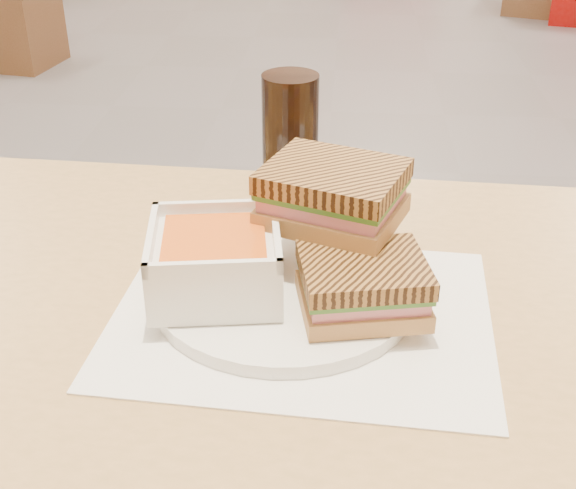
# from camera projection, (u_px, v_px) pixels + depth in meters

# --- Properties ---
(main_table) EXTENTS (1.23, 0.76, 0.75)m
(main_table) POSITION_uv_depth(u_px,v_px,m) (337.00, 419.00, 0.78)
(main_table) COLOR tan
(main_table) RESTS_ON ground
(tray_liner) EXTENTS (0.38, 0.31, 0.00)m
(tray_liner) POSITION_uv_depth(u_px,v_px,m) (302.00, 315.00, 0.74)
(tray_liner) COLOR white
(tray_liner) RESTS_ON main_table
(plate) EXTENTS (0.27, 0.27, 0.01)m
(plate) POSITION_uv_depth(u_px,v_px,m) (284.00, 290.00, 0.77)
(plate) COLOR white
(plate) RESTS_ON tray_liner
(soup_bowl) EXTENTS (0.14, 0.14, 0.07)m
(soup_bowl) POSITION_uv_depth(u_px,v_px,m) (215.00, 263.00, 0.74)
(soup_bowl) COLOR white
(soup_bowl) RESTS_ON plate
(panini_lower) EXTENTS (0.13, 0.12, 0.05)m
(panini_lower) POSITION_uv_depth(u_px,v_px,m) (363.00, 285.00, 0.71)
(panini_lower) COLOR #AD7344
(panini_lower) RESTS_ON plate
(panini_upper) EXTENTS (0.16, 0.15, 0.06)m
(panini_upper) POSITION_uv_depth(u_px,v_px,m) (333.00, 194.00, 0.76)
(panini_upper) COLOR #AD7344
(panini_upper) RESTS_ON panini_lower
(cola_glass) EXTENTS (0.07, 0.07, 0.15)m
(cola_glass) POSITION_uv_depth(u_px,v_px,m) (290.00, 134.00, 0.95)
(cola_glass) COLOR black
(cola_glass) RESTS_ON main_table
(bg_chair_0r) EXTENTS (0.43, 0.43, 0.42)m
(bg_chair_0r) POSITION_uv_depth(u_px,v_px,m) (15.00, 24.00, 3.93)
(bg_chair_0r) COLOR brown
(bg_chair_0r) RESTS_ON ground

